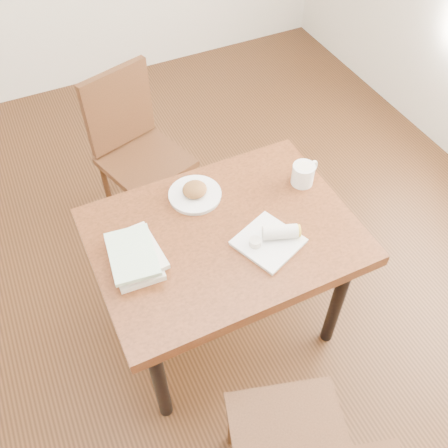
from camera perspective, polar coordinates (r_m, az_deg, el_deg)
name	(u,v)px	position (r m, az deg, el deg)	size (l,w,h in m)	color
ground	(224,323)	(2.69, 0.00, -11.24)	(4.00, 5.00, 0.01)	#472814
room_walls	(224,31)	(1.50, 0.00, 21.21)	(4.02, 5.02, 2.80)	silver
table	(224,245)	(2.14, 0.00, -2.45)	(1.09, 0.80, 0.75)	brown
chair_far	(135,144)	(2.81, -10.13, 8.96)	(0.53, 0.53, 0.95)	#482714
plate_scone	(195,193)	(2.19, -3.35, 3.57)	(0.23, 0.23, 0.07)	white
coffee_mug	(304,173)	(2.26, 9.10, 5.73)	(0.15, 0.10, 0.10)	white
plate_burrito	(272,239)	(2.02, 5.54, -1.68)	(0.30, 0.30, 0.08)	white
book_stack	(135,256)	(1.98, -10.16, -3.59)	(0.22, 0.28, 0.07)	white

